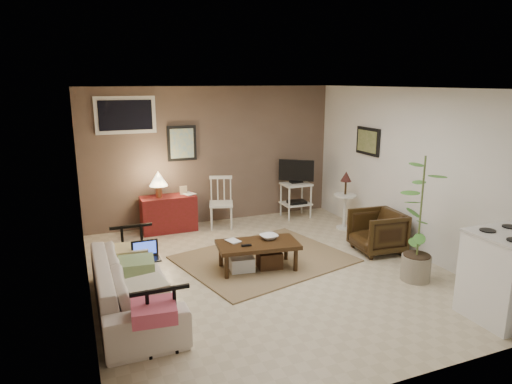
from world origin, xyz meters
name	(u,v)px	position (x,y,z in m)	size (l,w,h in m)	color
floor	(269,272)	(0.00, 0.00, 0.00)	(5.00, 5.00, 0.00)	#C1B293
art_back	(182,143)	(-0.55, 2.48, 1.45)	(0.50, 0.03, 0.60)	black
art_right	(368,141)	(2.23, 1.05, 1.52)	(0.03, 0.60, 0.45)	black
window	(125,115)	(-1.45, 2.48, 1.95)	(0.96, 0.03, 0.60)	silver
rug	(264,259)	(0.11, 0.43, 0.01)	(2.22, 1.77, 0.02)	olive
coffee_table	(257,254)	(-0.12, 0.14, 0.23)	(1.14, 0.70, 0.41)	#311D0D
sofa	(133,277)	(-1.80, -0.38, 0.40)	(2.03, 0.59, 0.79)	beige
sofa_pillows	(141,277)	(-1.75, -0.61, 0.49)	(0.39, 1.93, 0.14)	beige
sofa_end_rails	(145,280)	(-1.68, -0.38, 0.34)	(0.55, 2.03, 0.68)	black
laptop	(146,254)	(-1.60, -0.03, 0.51)	(0.31, 0.23, 0.21)	black
red_console	(168,210)	(-0.89, 2.23, 0.36)	(0.91, 0.40, 1.05)	maroon
spindle_chair	(221,204)	(0.01, 2.11, 0.41)	(0.50, 0.50, 0.88)	silver
tv_stand	(296,187)	(1.49, 2.14, 0.57)	(0.56, 0.42, 1.08)	silver
side_table	(345,194)	(1.95, 1.22, 0.62)	(0.37, 0.37, 1.00)	silver
armchair	(377,230)	(1.79, 0.10, 0.34)	(0.67, 0.62, 0.69)	black
potted_plant	(420,215)	(1.64, -0.92, 0.87)	(0.41, 0.41, 1.64)	gray
stove	(507,276)	(1.84, -2.04, 0.48)	(0.74, 0.69, 0.96)	white
bowl	(269,231)	(0.09, 0.23, 0.50)	(0.24, 0.06, 0.24)	#311D0D
book_table	(228,235)	(-0.47, 0.29, 0.49)	(0.15, 0.02, 0.20)	#311D0D
book_console	(184,189)	(-0.61, 2.19, 0.72)	(0.17, 0.02, 0.23)	#311D0D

